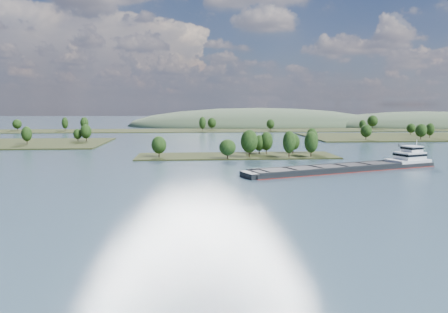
{
  "coord_description": "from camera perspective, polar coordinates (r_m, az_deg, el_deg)",
  "views": [
    {
      "loc": [
        -23.13,
        -37.68,
        26.05
      ],
      "look_at": [
        -10.2,
        130.0,
        6.0
      ],
      "focal_mm": 35.0,
      "sensor_mm": 36.0,
      "label": 1
    }
  ],
  "objects": [
    {
      "name": "hill_west",
      "position": [
        544.7,
        4.38,
        4.04
      ],
      "size": [
        320.0,
        160.0,
        44.0
      ],
      "primitive_type": "ellipsoid",
      "color": "#384B33",
      "rests_on": "ground"
    },
    {
      "name": "hill_east",
      "position": [
        581.88,
        24.76,
        3.61
      ],
      "size": [
        260.0,
        140.0,
        36.0
      ],
      "primitive_type": "ellipsoid",
      "color": "#384B33",
      "rests_on": "ground"
    },
    {
      "name": "tree_island",
      "position": [
        219.34,
        3.48,
        1.04
      ],
      "size": [
        100.0,
        32.06,
        14.67
      ],
      "color": "black",
      "rests_on": "ground"
    },
    {
      "name": "cargo_barge",
      "position": [
        182.75,
        16.9,
        -1.22
      ],
      "size": [
        85.38,
        38.48,
        11.76
      ],
      "color": "black",
      "rests_on": "ground"
    },
    {
      "name": "back_shoreline",
      "position": [
        439.45,
        -0.32,
        3.5
      ],
      "size": [
        900.0,
        60.0,
        15.42
      ],
      "color": "black",
      "rests_on": "ground"
    },
    {
      "name": "ground",
      "position": [
        161.49,
        3.89,
        -2.5
      ],
      "size": [
        1800.0,
        1800.0,
        0.0
      ],
      "primitive_type": "plane",
      "color": "#344B5A",
      "rests_on": "ground"
    }
  ]
}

